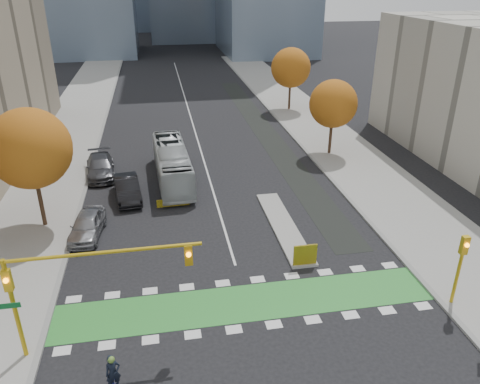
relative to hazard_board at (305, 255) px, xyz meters
name	(u,v)px	position (x,y,z in m)	size (l,w,h in m)	color
ground	(252,322)	(-4.00, -4.20, -0.80)	(300.00, 300.00, 0.00)	black
sidewalk_west	(45,180)	(-17.50, 15.80, -0.73)	(7.00, 120.00, 0.15)	gray
sidewalk_east	(352,160)	(9.50, 15.80, -0.73)	(7.00, 120.00, 0.15)	gray
curb_west	(89,177)	(-14.00, 15.80, -0.73)	(0.30, 120.00, 0.16)	gray
curb_east	(316,162)	(6.00, 15.80, -0.73)	(0.30, 120.00, 0.16)	gray
bike_crossing	(247,303)	(-4.00, -2.70, -0.79)	(20.00, 3.00, 0.01)	#2D8A31
centre_line	(189,110)	(-4.00, 35.80, -0.80)	(0.15, 70.00, 0.01)	silver
bike_lane_paint	(264,131)	(3.50, 25.80, -0.80)	(2.50, 50.00, 0.01)	black
median_island	(283,226)	(0.00, 4.80, -0.72)	(1.60, 10.00, 0.16)	gray
hazard_board	(305,255)	(0.00, 0.00, 0.00)	(1.40, 0.12, 1.30)	yellow
tree_west	(30,149)	(-16.00, 7.80, 4.82)	(5.20, 5.20, 8.22)	#332114
tree_east_near	(333,104)	(8.00, 17.80, 4.06)	(4.40, 4.40, 7.08)	#332114
tree_east_far	(291,68)	(8.50, 33.80, 4.44)	(4.80, 4.80, 7.65)	#332114
traffic_signal_west	(73,277)	(-11.93, -4.71, 3.23)	(8.53, 0.56, 5.20)	#BF9914
traffic_signal_east	(461,260)	(6.50, -4.71, 1.93)	(0.35, 0.43, 4.10)	#BF9914
cyclist	(115,384)	(-10.38, -7.67, -0.08)	(1.25, 1.97, 2.15)	navy
bus	(172,164)	(-7.00, 14.11, 0.68)	(2.49, 10.63, 2.96)	#B4BABC
parked_car_a	(87,225)	(-12.96, 5.96, -0.02)	(1.85, 4.60, 1.57)	#9A9BA0
parked_car_b	(127,189)	(-10.58, 11.25, 0.03)	(1.75, 5.02, 1.65)	black
parked_car_c	(100,167)	(-13.00, 16.25, 0.00)	(2.25, 5.54, 1.61)	#4C4C51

